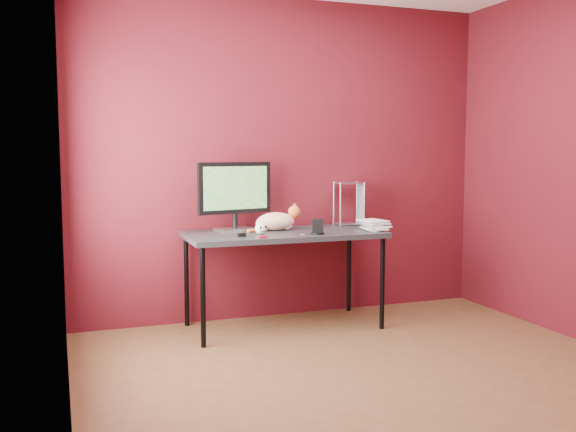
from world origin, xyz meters
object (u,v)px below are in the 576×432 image
object	(u,v)px
cat	(276,221)
speaker	(318,227)
skull_mug	(261,229)
book_stack	(365,172)
desk	(283,238)
monitor	(235,193)

from	to	relation	value
cat	speaker	world-z (taller)	cat
cat	speaker	size ratio (longest dim) A/B	3.98
skull_mug	book_stack	distance (m)	0.94
skull_mug	book_stack	xyz separation A→B (m)	(0.84, -0.02, 0.41)
desk	skull_mug	distance (m)	0.26
monitor	skull_mug	world-z (taller)	monitor
skull_mug	cat	bearing A→B (deg)	38.91
monitor	book_stack	world-z (taller)	book_stack
cat	skull_mug	distance (m)	0.28
monitor	book_stack	xyz separation A→B (m)	(0.97, -0.30, 0.16)
monitor	speaker	xyz separation A→B (m)	(0.53, -0.40, -0.25)
desk	monitor	distance (m)	0.51
desk	cat	size ratio (longest dim) A/B	3.34
book_stack	desk	bearing A→B (deg)	168.79
skull_mug	speaker	distance (m)	0.42
skull_mug	monitor	bearing A→B (deg)	105.83
monitor	speaker	world-z (taller)	monitor
desk	book_stack	size ratio (longest dim) A/B	1.64
book_stack	speaker	bearing A→B (deg)	-167.02
monitor	speaker	bearing A→B (deg)	-49.94
desk	speaker	distance (m)	0.31
monitor	skull_mug	xyz separation A→B (m)	(0.12, -0.28, -0.25)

